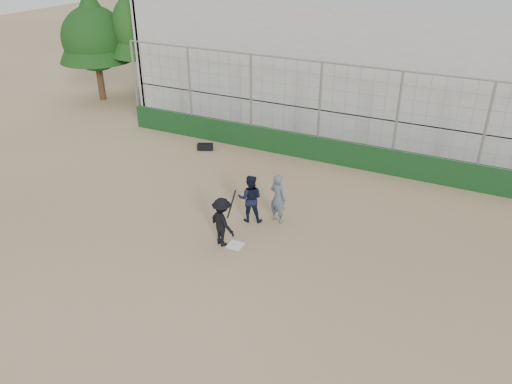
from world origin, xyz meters
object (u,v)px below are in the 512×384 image
at_px(catcher_crouched, 250,206).
at_px(umpire, 278,201).
at_px(equipment_bag, 205,147).
at_px(batter_at_plate, 222,222).

bearing_deg(catcher_crouched, umpire, 25.81).
bearing_deg(equipment_bag, umpire, -37.78).
bearing_deg(batter_at_plate, equipment_bag, 125.57).
xyz_separation_m(umpire, equipment_bag, (-5.19, 4.03, -0.61)).
height_order(catcher_crouched, equipment_bag, catcher_crouched).
distance_m(batter_at_plate, catcher_crouched, 1.58).
bearing_deg(umpire, batter_at_plate, 82.12).
relative_size(catcher_crouched, umpire, 0.74).
relative_size(batter_at_plate, catcher_crouched, 1.54).
distance_m(umpire, equipment_bag, 6.60).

